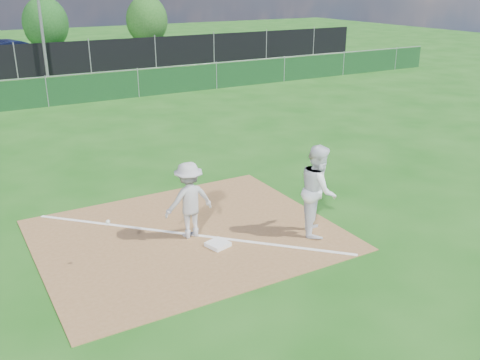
# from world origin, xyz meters

# --- Properties ---
(ground) EXTENTS (90.00, 90.00, 0.00)m
(ground) POSITION_xyz_m (0.00, 10.00, 0.00)
(ground) COLOR #164E10
(ground) RESTS_ON ground
(infield_dirt) EXTENTS (6.00, 5.00, 0.02)m
(infield_dirt) POSITION_xyz_m (0.00, 1.00, 0.01)
(infield_dirt) COLOR brown
(infield_dirt) RESTS_ON ground
(foul_line) EXTENTS (5.01, 5.01, 0.01)m
(foul_line) POSITION_xyz_m (0.00, 1.00, 0.03)
(foul_line) COLOR white
(foul_line) RESTS_ON infield_dirt
(green_fence) EXTENTS (44.00, 0.05, 1.20)m
(green_fence) POSITION_xyz_m (0.00, 15.00, 0.60)
(green_fence) COLOR black
(green_fence) RESTS_ON ground
(black_fence) EXTENTS (46.00, 0.04, 1.80)m
(black_fence) POSITION_xyz_m (0.00, 23.00, 0.90)
(black_fence) COLOR black
(black_fence) RESTS_ON ground
(parking_lot) EXTENTS (46.00, 9.00, 0.01)m
(parking_lot) POSITION_xyz_m (0.00, 28.00, 0.01)
(parking_lot) COLOR black
(parking_lot) RESTS_ON ground
(light_pole) EXTENTS (0.16, 0.16, 8.00)m
(light_pole) POSITION_xyz_m (1.50, 22.70, 4.00)
(light_pole) COLOR slate
(light_pole) RESTS_ON ground
(first_base) EXTENTS (0.48, 0.48, 0.08)m
(first_base) POSITION_xyz_m (0.30, 0.22, 0.06)
(first_base) COLOR white
(first_base) RESTS_ON infield_dirt
(play_at_first) EXTENTS (2.35, 0.72, 1.61)m
(play_at_first) POSITION_xyz_m (0.02, 0.92, 0.82)
(play_at_first) COLOR #BABABD
(play_at_first) RESTS_ON infield_dirt
(runner) EXTENTS (1.12, 1.18, 1.92)m
(runner) POSITION_xyz_m (2.44, -0.21, 0.96)
(runner) COLOR white
(runner) RESTS_ON ground
(car_mid) EXTENTS (4.98, 2.80, 1.55)m
(car_mid) POSITION_xyz_m (0.76, 28.09, 0.79)
(car_mid) COLOR black
(car_mid) RESTS_ON parking_lot
(car_right) EXTENTS (4.39, 2.49, 1.20)m
(car_right) POSITION_xyz_m (4.27, 27.32, 0.61)
(car_right) COLOR black
(car_right) RESTS_ON parking_lot
(tree_mid) EXTENTS (3.29, 3.29, 3.90)m
(tree_mid) POSITION_xyz_m (3.90, 34.34, 2.01)
(tree_mid) COLOR #382316
(tree_mid) RESTS_ON ground
(tree_right) EXTENTS (3.28, 3.28, 3.90)m
(tree_right) POSITION_xyz_m (11.61, 33.81, 2.01)
(tree_right) COLOR #382316
(tree_right) RESTS_ON ground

